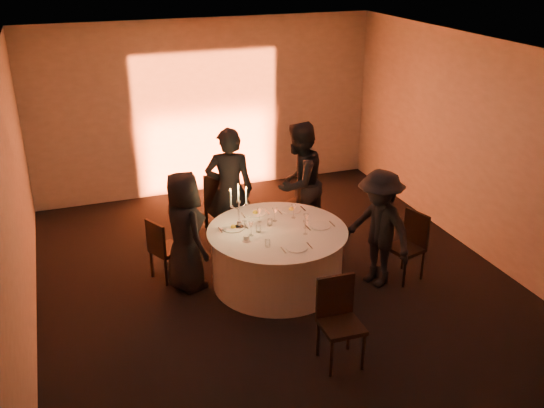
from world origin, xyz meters
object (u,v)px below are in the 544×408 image
object	(u,v)px
chair_back_right	(301,203)
chair_right	(410,242)
chair_back_left	(219,200)
guest_right	(379,229)
guest_back_left	(229,191)
guest_back_right	(299,183)
banquet_table	(277,257)
coffee_cup	(246,238)
guest_left	(185,231)
chair_left	(163,247)
candelabra	(239,213)
chair_front	(339,316)

from	to	relation	value
chair_back_right	chair_right	size ratio (longest dim) A/B	1.12
chair_back_left	guest_right	distance (m)	2.59
guest_back_left	guest_back_right	xyz separation A→B (m)	(1.04, -0.04, -0.01)
banquet_table	chair_right	world-z (taller)	chair_right
chair_back_left	chair_right	bearing A→B (deg)	144.94
chair_back_right	coffee_cup	distance (m)	1.77
guest_left	guest_right	distance (m)	2.46
chair_left	chair_right	size ratio (longest dim) A/B	0.94
chair_left	chair_right	bearing A→B (deg)	-134.56
guest_left	candelabra	bearing A→B (deg)	-113.87
chair_left	chair_right	distance (m)	3.24
banquet_table	chair_back_left	xyz separation A→B (m)	(-0.33, 1.63, 0.19)
chair_back_left	guest_back_left	size ratio (longest dim) A/B	0.55
chair_front	candelabra	size ratio (longest dim) A/B	1.58
guest_right	chair_back_left	bearing A→B (deg)	-162.96
chair_right	guest_back_right	distance (m)	1.84
chair_back_right	chair_front	xyz separation A→B (m)	(-0.73, -2.78, -0.04)
chair_front	coffee_cup	xyz separation A→B (m)	(-0.52, 1.55, 0.26)
chair_back_left	coffee_cup	world-z (taller)	chair_back_left
guest_back_right	guest_left	bearing A→B (deg)	-12.26
guest_back_right	candelabra	world-z (taller)	guest_back_right
chair_back_right	guest_back_right	xyz separation A→B (m)	(-0.06, -0.02, 0.33)
chair_left	guest_right	bearing A→B (deg)	-137.73
chair_left	guest_left	world-z (taller)	guest_left
candelabra	guest_back_right	bearing A→B (deg)	35.79
chair_back_left	candelabra	distance (m)	1.46
chair_right	guest_back_left	size ratio (longest dim) A/B	0.50
chair_back_left	chair_front	xyz separation A→B (m)	(0.39, -3.32, -0.04)
chair_front	guest_back_left	distance (m)	2.85
guest_back_right	guest_right	world-z (taller)	guest_back_right
guest_back_left	coffee_cup	xyz separation A→B (m)	(-0.15, -1.25, -0.12)
chair_back_left	candelabra	world-z (taller)	candelabra
chair_back_right	coffee_cup	bearing A→B (deg)	12.33
guest_right	coffee_cup	world-z (taller)	guest_right
chair_left	chair_front	bearing A→B (deg)	-173.93
chair_front	coffee_cup	size ratio (longest dim) A/B	8.75
banquet_table	chair_back_left	world-z (taller)	chair_back_left
candelabra	coffee_cup	bearing A→B (deg)	-93.51
chair_left	guest_back_left	distance (m)	1.26
banquet_table	coffee_cup	distance (m)	0.63
guest_back_right	coffee_cup	xyz separation A→B (m)	(-1.19, -1.22, -0.11)
chair_back_right	guest_right	world-z (taller)	guest_right
guest_back_left	guest_right	xyz separation A→B (m)	(1.52, -1.55, -0.14)
chair_back_right	chair_right	distance (m)	1.78
chair_front	coffee_cup	distance (m)	1.65
guest_back_right	chair_back_right	bearing A→B (deg)	163.83
chair_left	guest_left	bearing A→B (deg)	-164.13
chair_back_right	candelabra	xyz separation A→B (m)	(-1.22, -0.86, 0.40)
coffee_cup	chair_back_left	bearing A→B (deg)	85.91
chair_back_left	coffee_cup	bearing A→B (deg)	96.38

